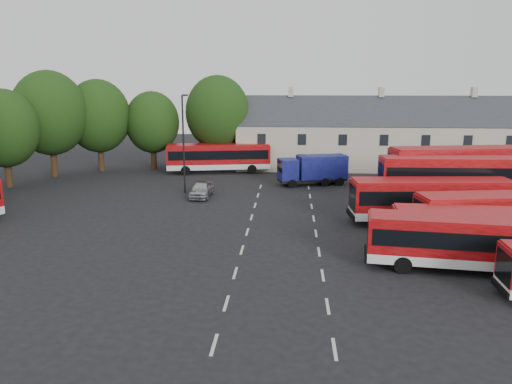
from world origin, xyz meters
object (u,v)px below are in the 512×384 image
box_truck (313,169)px  silver_car (202,189)px  lamppost (184,141)px  bus_dd_south (449,181)px

box_truck → silver_car: bearing=-165.4°
box_truck → lamppost: size_ratio=0.78×
box_truck → lamppost: lamppost is taller
bus_dd_south → box_truck: size_ratio=1.52×
bus_dd_south → silver_car: 22.02m
lamppost → box_truck: bearing=19.9°
box_truck → silver_car: (-10.82, -6.42, -0.99)m
silver_car → lamppost: (-1.96, 1.79, 4.33)m
bus_dd_south → silver_car: size_ratio=2.54×
bus_dd_south → lamppost: (-23.54, 5.73, 2.45)m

